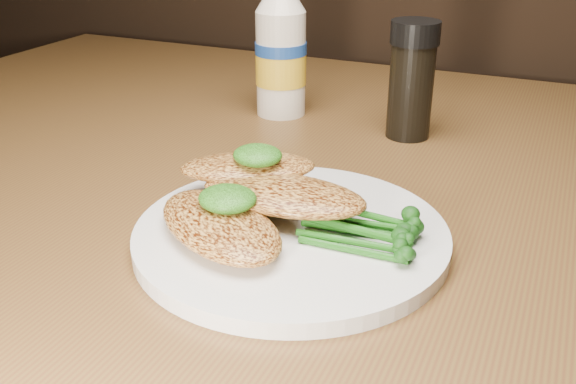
% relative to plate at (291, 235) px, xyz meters
% --- Properties ---
extents(plate, '(0.25, 0.25, 0.01)m').
position_rel_plate_xyz_m(plate, '(0.00, 0.00, 0.00)').
color(plate, white).
rests_on(plate, dining_table).
extents(chicken_front, '(0.15, 0.13, 0.02)m').
position_rel_plate_xyz_m(chicken_front, '(-0.04, -0.04, 0.02)').
color(chicken_front, gold).
rests_on(chicken_front, plate).
extents(chicken_mid, '(0.14, 0.07, 0.02)m').
position_rel_plate_xyz_m(chicken_mid, '(-0.01, 0.02, 0.03)').
color(chicken_mid, gold).
rests_on(chicken_mid, plate).
extents(chicken_back, '(0.13, 0.11, 0.02)m').
position_rel_plate_xyz_m(chicken_back, '(-0.06, 0.04, 0.03)').
color(chicken_back, gold).
rests_on(chicken_back, plate).
extents(pesto_front, '(0.05, 0.04, 0.02)m').
position_rel_plate_xyz_m(pesto_front, '(-0.04, -0.02, 0.03)').
color(pesto_front, black).
rests_on(pesto_front, chicken_front).
extents(pesto_back, '(0.04, 0.04, 0.02)m').
position_rel_plate_xyz_m(pesto_back, '(-0.05, 0.04, 0.05)').
color(pesto_back, black).
rests_on(pesto_back, chicken_back).
extents(broccolini_bundle, '(0.14, 0.12, 0.02)m').
position_rel_plate_xyz_m(broccolini_bundle, '(0.05, 0.01, 0.02)').
color(broccolini_bundle, '#1A5813').
rests_on(broccolini_bundle, plate).
extents(mayo_bottle, '(0.08, 0.08, 0.17)m').
position_rel_plate_xyz_m(mayo_bottle, '(-0.14, 0.29, 0.08)').
color(mayo_bottle, '#F0E3CC').
rests_on(mayo_bottle, dining_table).
extents(pepper_grinder, '(0.06, 0.06, 0.13)m').
position_rel_plate_xyz_m(pepper_grinder, '(0.02, 0.27, 0.06)').
color(pepper_grinder, black).
rests_on(pepper_grinder, dining_table).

